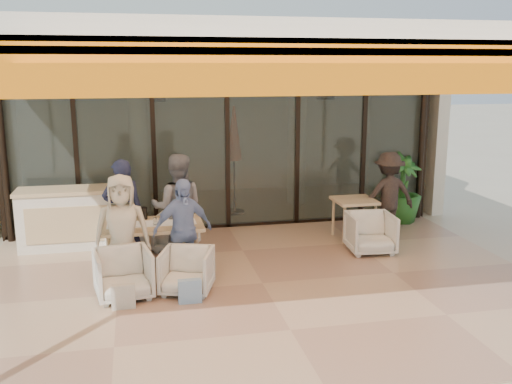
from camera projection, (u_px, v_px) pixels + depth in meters
ground at (262, 285)px, 8.07m from camera, size 70.00×70.00×0.00m
terrace_floor at (262, 285)px, 8.07m from camera, size 8.00×6.00×0.01m
terrace_structure at (268, 48)px, 7.12m from camera, size 8.00×6.00×3.40m
glass_storefront at (227, 145)px, 10.59m from camera, size 8.08×0.10×3.20m
interior_block at (211, 103)px, 12.67m from camera, size 9.05×3.62×3.52m
host_counter at (75, 218)px, 9.59m from camera, size 1.85×0.65×1.04m
dining_table at (152, 227)px, 8.47m from camera, size 1.50×0.90×0.93m
chair_far_left at (125, 234)px, 9.36m from camera, size 0.76×0.73×0.67m
chair_far_right at (176, 231)px, 9.53m from camera, size 0.84×0.82×0.68m
chair_near_left at (123, 272)px, 7.54m from camera, size 0.82×0.78×0.73m
chair_near_right at (187, 269)px, 7.72m from camera, size 0.82×0.79×0.68m
diner_navy at (123, 212)px, 8.78m from camera, size 0.61×0.40×1.66m
diner_grey at (178, 208)px, 8.94m from camera, size 0.92×0.77×1.71m
diner_cream at (122, 230)px, 7.92m from camera, size 0.78×0.51×1.59m
diner_periwinkle at (183, 230)px, 8.11m from camera, size 0.94×0.60×1.50m
tote_bag_cream at (123, 297)px, 7.20m from camera, size 0.30×0.10×0.34m
tote_bag_blue at (190, 292)px, 7.37m from camera, size 0.30×0.10×0.34m
side_table at (354, 205)px, 10.04m from camera, size 0.70×0.70×0.74m
side_chair at (371, 231)px, 9.38m from camera, size 0.78×0.74×0.74m
standing_woman at (388, 194)px, 10.26m from camera, size 1.00×0.58×1.54m
potted_palm at (401, 188)px, 11.16m from camera, size 1.02×1.02×1.39m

